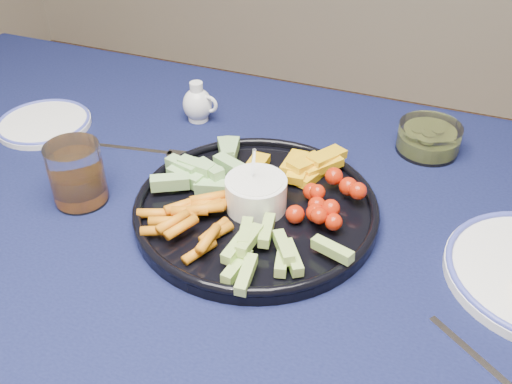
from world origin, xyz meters
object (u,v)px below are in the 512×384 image
(dining_table, at_px, (220,295))
(pickle_bowl, at_px, (428,139))
(crudite_platter, at_px, (254,203))
(side_plate_extra, at_px, (44,123))
(juice_tumbler, at_px, (78,177))
(creamer_pitcher, at_px, (198,104))

(dining_table, relative_size, pickle_bowl, 15.53)
(crudite_platter, bearing_deg, side_plate_extra, 167.82)
(dining_table, xyz_separation_m, pickle_bowl, (0.23, 0.37, 0.11))
(dining_table, height_order, side_plate_extra, side_plate_extra)
(crudite_platter, relative_size, juice_tumbler, 3.74)
(pickle_bowl, bearing_deg, creamer_pitcher, -173.50)
(crudite_platter, relative_size, side_plate_extra, 2.13)
(creamer_pitcher, xyz_separation_m, pickle_bowl, (0.42, 0.05, -0.01))
(pickle_bowl, bearing_deg, crudite_platter, -128.12)
(pickle_bowl, bearing_deg, juice_tumbler, -144.79)
(pickle_bowl, distance_m, juice_tumbler, 0.58)
(dining_table, xyz_separation_m, juice_tumbler, (-0.24, 0.03, 0.13))
(juice_tumbler, bearing_deg, dining_table, -7.26)
(creamer_pitcher, xyz_separation_m, side_plate_extra, (-0.26, -0.13, -0.03))
(creamer_pitcher, bearing_deg, side_plate_extra, -153.69)
(side_plate_extra, bearing_deg, crudite_platter, -12.18)
(dining_table, xyz_separation_m, creamer_pitcher, (-0.18, 0.32, 0.12))
(pickle_bowl, relative_size, juice_tumbler, 1.10)
(pickle_bowl, height_order, side_plate_extra, pickle_bowl)
(dining_table, relative_size, juice_tumbler, 17.16)
(pickle_bowl, relative_size, side_plate_extra, 0.63)
(juice_tumbler, bearing_deg, crudite_platter, 13.47)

